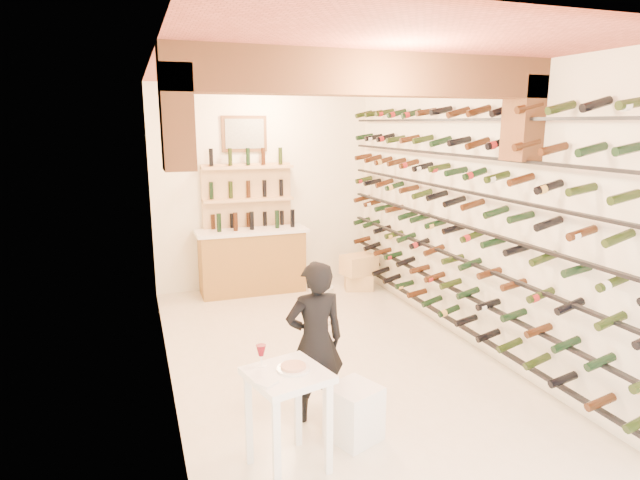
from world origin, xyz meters
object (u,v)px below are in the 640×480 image
(person, at_px, (315,341))
(back_counter, at_px, (252,259))
(wine_rack, at_px, (451,215))
(tasting_table, at_px, (287,389))
(chrome_barstool, at_px, (321,308))
(crate_lower, at_px, (359,282))
(white_stool, at_px, (354,413))

(person, bearing_deg, back_counter, -94.22)
(wine_rack, bearing_deg, tasting_table, -144.52)
(chrome_barstool, xyz_separation_m, crate_lower, (1.23, 1.66, -0.25))
(back_counter, bearing_deg, chrome_barstool, -79.45)
(wine_rack, xyz_separation_m, crate_lower, (-0.21, 2.20, -1.42))
(back_counter, xyz_separation_m, chrome_barstool, (0.39, -2.11, -0.15))
(tasting_table, xyz_separation_m, white_stool, (0.63, 0.19, -0.42))
(back_counter, distance_m, crate_lower, 1.73)
(chrome_barstool, height_order, crate_lower, chrome_barstool)
(back_counter, bearing_deg, white_stool, -90.92)
(person, bearing_deg, crate_lower, -119.42)
(tasting_table, height_order, crate_lower, tasting_table)
(wine_rack, xyz_separation_m, white_stool, (-1.90, -1.61, -1.31))
(tasting_table, relative_size, white_stool, 2.06)
(back_counter, distance_m, tasting_table, 4.51)
(chrome_barstool, bearing_deg, crate_lower, 53.54)
(back_counter, distance_m, chrome_barstool, 2.15)
(back_counter, bearing_deg, crate_lower, -15.44)
(wine_rack, relative_size, tasting_table, 5.87)
(wine_rack, relative_size, person, 3.90)
(back_counter, height_order, crate_lower, back_counter)
(crate_lower, bearing_deg, wine_rack, -84.60)
(crate_lower, bearing_deg, back_counter, 164.56)
(back_counter, bearing_deg, tasting_table, -98.94)
(back_counter, height_order, chrome_barstool, back_counter)
(white_stool, distance_m, person, 0.68)
(crate_lower, bearing_deg, tasting_table, -120.12)
(chrome_barstool, bearing_deg, wine_rack, -20.45)
(tasting_table, bearing_deg, wine_rack, 21.29)
(back_counter, relative_size, tasting_table, 1.75)
(person, xyz_separation_m, crate_lower, (1.89, 3.38, -0.60))
(white_stool, xyz_separation_m, person, (-0.20, 0.43, 0.50))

